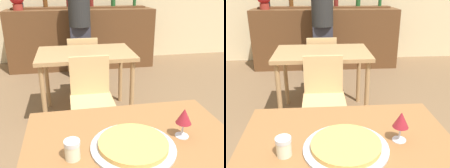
% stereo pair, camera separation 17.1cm
% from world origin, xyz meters
% --- Properties ---
extents(dining_table_near, '(1.09, 0.82, 0.73)m').
position_xyz_m(dining_table_near, '(0.00, 0.00, 0.65)').
color(dining_table_near, brown).
rests_on(dining_table_near, ground_plane).
extents(dining_table_far, '(1.05, 0.70, 0.77)m').
position_xyz_m(dining_table_far, '(-0.10, 1.67, 0.68)').
color(dining_table_far, '#A87F51').
rests_on(dining_table_far, ground_plane).
extents(bar_counter, '(2.60, 0.56, 1.06)m').
position_xyz_m(bar_counter, '(0.00, 3.60, 0.53)').
color(bar_counter, brown).
rests_on(bar_counter, ground_plane).
extents(bar_back_shelf, '(2.39, 0.24, 0.32)m').
position_xyz_m(bar_back_shelf, '(0.01, 3.74, 1.12)').
color(bar_back_shelf, brown).
rests_on(bar_back_shelf, bar_counter).
extents(chair_far_side_front, '(0.40, 0.40, 0.84)m').
position_xyz_m(chair_far_side_front, '(-0.10, 1.15, 0.49)').
color(chair_far_side_front, tan).
rests_on(chair_far_side_front, ground_plane).
extents(chair_far_side_back, '(0.40, 0.40, 0.84)m').
position_xyz_m(chair_far_side_back, '(-0.10, 2.20, 0.49)').
color(chair_far_side_back, tan).
rests_on(chair_far_side_back, ground_plane).
extents(pizza_tray, '(0.41, 0.41, 0.04)m').
position_xyz_m(pizza_tray, '(-0.01, -0.04, 0.74)').
color(pizza_tray, '#B7B7BC').
rests_on(pizza_tray, dining_table_near).
extents(cheese_shaker, '(0.07, 0.07, 0.09)m').
position_xyz_m(cheese_shaker, '(-0.30, -0.07, 0.77)').
color(cheese_shaker, beige).
rests_on(cheese_shaker, dining_table_near).
extents(person_standing, '(0.34, 0.34, 1.76)m').
position_xyz_m(person_standing, '(-0.06, 3.02, 0.96)').
color(person_standing, '#2D2D38').
rests_on(person_standing, ground_plane).
extents(wine_glass, '(0.08, 0.08, 0.16)m').
position_xyz_m(wine_glass, '(0.26, 0.01, 0.84)').
color(wine_glass, silver).
rests_on(wine_glass, dining_table_near).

